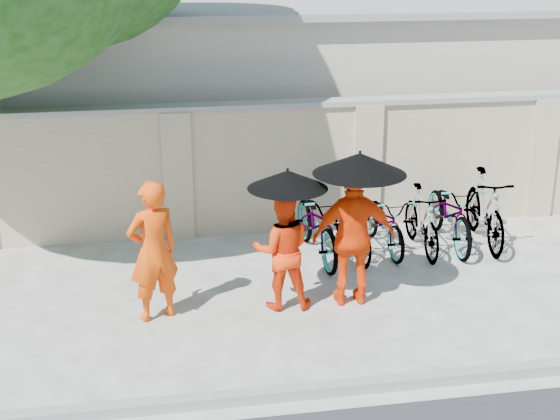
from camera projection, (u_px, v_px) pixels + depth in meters
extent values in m
plane|color=silver|center=(275.00, 321.00, 9.57)|extent=(80.00, 80.00, 0.00)
cube|color=gray|center=(303.00, 391.00, 7.97)|extent=(40.00, 0.16, 0.12)
cube|color=#C2B296|center=(304.00, 168.00, 12.38)|extent=(20.00, 0.30, 2.00)
cube|color=beige|center=(315.00, 87.00, 15.88)|extent=(14.00, 6.00, 3.20)
imported|color=#FF4C08|center=(153.00, 251.00, 9.38)|extent=(0.76, 0.64, 1.77)
imported|color=#FF3809|center=(282.00, 250.00, 9.72)|extent=(0.80, 0.65, 1.53)
cylinder|color=black|center=(287.00, 213.00, 9.48)|extent=(0.02, 0.02, 0.84)
cone|color=black|center=(288.00, 179.00, 9.34)|extent=(0.98, 0.98, 0.22)
imported|color=#FF4007|center=(354.00, 237.00, 9.78)|extent=(1.07, 0.49, 1.80)
cylinder|color=black|center=(358.00, 197.00, 9.52)|extent=(0.02, 0.02, 0.86)
cone|color=black|center=(360.00, 163.00, 9.38)|extent=(1.15, 1.15, 0.26)
imported|color=gray|center=(318.00, 224.00, 11.36)|extent=(0.82, 2.00, 1.03)
imported|color=gray|center=(353.00, 223.00, 11.43)|extent=(0.57, 1.68, 1.00)
imported|color=gray|center=(384.00, 222.00, 11.67)|extent=(0.69, 1.70, 0.88)
imported|color=gray|center=(422.00, 220.00, 11.57)|extent=(0.52, 1.64, 0.98)
imported|color=gray|center=(450.00, 213.00, 11.83)|extent=(0.78, 1.98, 1.02)
imported|color=gray|center=(485.00, 209.00, 11.83)|extent=(0.75, 1.92, 1.13)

